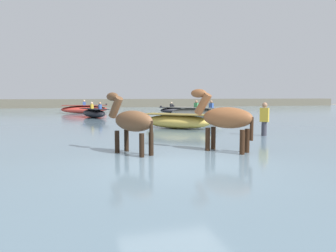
{
  "coord_description": "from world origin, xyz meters",
  "views": [
    {
      "loc": [
        -2.22,
        -6.82,
        1.86
      ],
      "look_at": [
        0.9,
        3.77,
        0.84
      ],
      "focal_mm": 34.16,
      "sensor_mm": 36.0,
      "label": 1
    }
  ],
  "objects": [
    {
      "name": "horse_trailing_chestnut",
      "position": [
        1.77,
        1.17,
        1.23
      ],
      "size": [
        1.46,
        1.69,
        2.07
      ],
      "color": "brown",
      "rests_on": "ground"
    },
    {
      "name": "horse_lead_bay",
      "position": [
        -0.77,
        1.54,
        1.17
      ],
      "size": [
        1.23,
        1.7,
        1.97
      ],
      "color": "brown",
      "rests_on": "ground"
    },
    {
      "name": "person_onlooker_left",
      "position": [
        4.85,
        3.96,
        0.87
      ],
      "size": [
        0.37,
        0.37,
        1.63
      ],
      "color": "#383842",
      "rests_on": "ground"
    },
    {
      "name": "boat_far_offshore",
      "position": [
        5.64,
        13.2,
        0.74
      ],
      "size": [
        3.42,
        4.12,
        1.27
      ],
      "color": "#B2AD9E",
      "rests_on": "water_surface"
    },
    {
      "name": "ground_plane",
      "position": [
        0.0,
        0.0,
        0.0
      ],
      "size": [
        120.0,
        120.0,
        0.0
      ],
      "primitive_type": "plane",
      "color": "#84755B"
    },
    {
      "name": "water_surface",
      "position": [
        0.0,
        10.0,
        0.17
      ],
      "size": [
        90.0,
        90.0,
        0.34
      ],
      "primitive_type": "cube",
      "color": "slate",
      "rests_on": "ground"
    },
    {
      "name": "boat_far_inshore",
      "position": [
        2.49,
        7.6,
        0.68
      ],
      "size": [
        3.32,
        3.14,
        0.7
      ],
      "color": "gold",
      "rests_on": "water_surface"
    },
    {
      "name": "boat_mid_channel",
      "position": [
        6.58,
        21.66,
        0.61
      ],
      "size": [
        2.56,
        1.37,
        1.01
      ],
      "color": "black",
      "rests_on": "water_surface"
    },
    {
      "name": "boat_distant_east",
      "position": [
        -1.29,
        23.32,
        0.7
      ],
      "size": [
        4.13,
        1.29,
        1.21
      ],
      "color": "#BC382D",
      "rests_on": "water_surface"
    },
    {
      "name": "far_shoreline",
      "position": [
        0.0,
        38.93,
        0.75
      ],
      "size": [
        80.0,
        2.4,
        1.5
      ],
      "primitive_type": "cube",
      "color": "#605B4C",
      "rests_on": "ground"
    },
    {
      "name": "boat_near_starboard",
      "position": [
        -0.84,
        16.75,
        0.67
      ],
      "size": [
        2.04,
        3.54,
        1.14
      ],
      "color": "black",
      "rests_on": "water_surface"
    }
  ]
}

